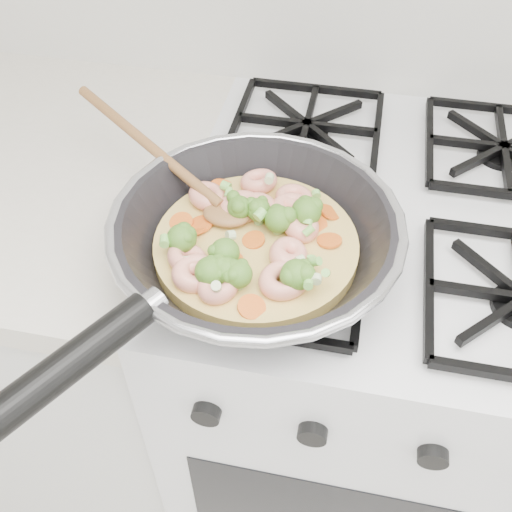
# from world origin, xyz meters

# --- Properties ---
(stove) EXTENTS (0.60, 0.60, 0.92)m
(stove) POSITION_xyz_m (0.00, 1.70, 0.46)
(stove) COLOR white
(stove) RESTS_ON ground
(skillet) EXTENTS (0.47, 0.51, 0.09)m
(skillet) POSITION_xyz_m (-0.17, 1.54, 0.96)
(skillet) COLOR black
(skillet) RESTS_ON stove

